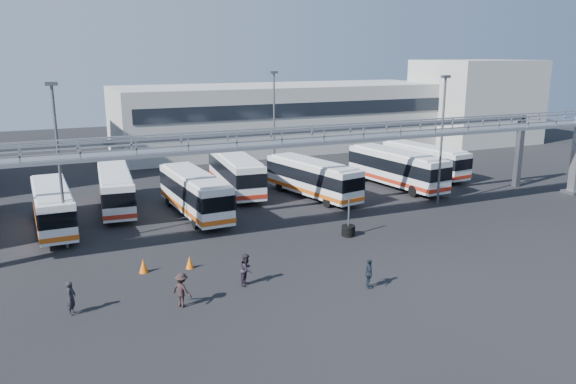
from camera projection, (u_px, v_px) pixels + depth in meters
name	position (u px, v px, depth m)	size (l,w,h in m)	color
ground	(354.00, 251.00, 34.43)	(140.00, 140.00, 0.00)	black
gantry	(312.00, 149.00, 38.31)	(51.40, 5.15, 7.10)	gray
warehouse	(283.00, 116.00, 71.90)	(42.00, 14.00, 8.00)	#9E9E99
building_right	(475.00, 101.00, 76.59)	(14.00, 12.00, 11.00)	#B2B2AD
light_pole_left	(59.00, 158.00, 33.76)	(0.70, 0.35, 10.21)	#4C4F54
light_pole_mid	(442.00, 133.00, 44.04)	(0.70, 0.35, 10.21)	#4C4F54
light_pole_back	(274.00, 119.00, 54.13)	(0.70, 0.35, 10.21)	#4C4F54
bus_1	(53.00, 206.00, 38.40)	(2.59, 10.05, 3.03)	silver
bus_2	(115.00, 188.00, 43.33)	(3.18, 10.27, 3.07)	silver
bus_3	(194.00, 192.00, 41.85)	(2.98, 10.64, 3.20)	silver
bus_4	(235.00, 171.00, 48.80)	(3.56, 11.16, 3.33)	silver
bus_5	(313.00, 177.00, 47.09)	(4.37, 10.55, 3.12)	silver
bus_7	(397.00, 167.00, 50.62)	(3.77, 11.19, 3.33)	silver
bus_8	(425.00, 159.00, 55.43)	(3.51, 10.19, 3.03)	silver
pedestrian_a	(71.00, 298.00, 25.95)	(0.59, 0.39, 1.63)	black
pedestrian_b	(247.00, 270.00, 29.28)	(0.82, 0.64, 1.69)	#251E2A
pedestrian_c	(182.00, 290.00, 26.74)	(1.09, 0.63, 1.69)	black
pedestrian_d	(369.00, 274.00, 28.90)	(0.92, 0.38, 1.57)	#19232E
cone_left	(143.00, 266.00, 31.04)	(0.50, 0.50, 0.79)	#E1600C
cone_right	(190.00, 262.00, 31.65)	(0.45, 0.45, 0.71)	#E1600C
tire_stack	(348.00, 230.00, 37.30)	(0.90, 0.90, 2.57)	black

